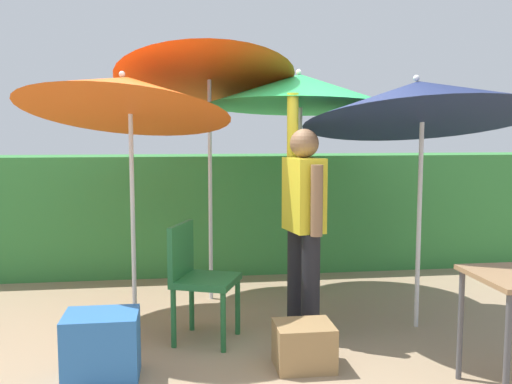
% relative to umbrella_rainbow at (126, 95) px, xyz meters
% --- Properties ---
extents(ground_plane, '(24.00, 24.00, 0.00)m').
position_rel_umbrella_rainbow_xyz_m(ground_plane, '(1.01, -0.53, -1.86)').
color(ground_plane, '#9E8466').
extents(hedge_row, '(8.00, 0.70, 1.31)m').
position_rel_umbrella_rainbow_xyz_m(hedge_row, '(1.01, 1.76, -1.21)').
color(hedge_row, '#38843D').
rests_on(hedge_row, ground_plane).
extents(umbrella_rainbow, '(1.74, 1.72, 2.25)m').
position_rel_umbrella_rainbow_xyz_m(umbrella_rainbow, '(0.00, 0.00, 0.00)').
color(umbrella_rainbow, silver).
rests_on(umbrella_rainbow, ground_plane).
extents(umbrella_orange, '(1.84, 1.86, 2.14)m').
position_rel_umbrella_rainbow_xyz_m(umbrella_orange, '(2.27, -0.41, -0.05)').
color(umbrella_orange, silver).
rests_on(umbrella_orange, ground_plane).
extents(umbrella_yellow, '(1.63, 1.64, 2.57)m').
position_rel_umbrella_rainbow_xyz_m(umbrella_yellow, '(0.65, 0.60, 0.33)').
color(umbrella_yellow, silver).
rests_on(umbrella_yellow, ground_plane).
extents(umbrella_navy, '(1.75, 1.76, 2.18)m').
position_rel_umbrella_rainbow_xyz_m(umbrella_navy, '(1.53, 0.54, 0.09)').
color(umbrella_navy, silver).
rests_on(umbrella_navy, ground_plane).
extents(person_vendor, '(0.29, 0.56, 1.88)m').
position_rel_umbrella_rainbow_xyz_m(person_vendor, '(1.35, -0.46, -0.93)').
color(person_vendor, black).
rests_on(person_vendor, ground_plane).
extents(chair_plastic, '(0.57, 0.57, 0.89)m').
position_rel_umbrella_rainbow_xyz_m(chair_plastic, '(0.53, -0.47, -1.35)').
color(chair_plastic, '#236633').
rests_on(chair_plastic, ground_plane).
extents(cooler_box, '(0.46, 0.36, 0.43)m').
position_rel_umbrella_rainbow_xyz_m(cooler_box, '(-0.10, -1.09, -1.65)').
color(cooler_box, '#2D6BB7').
rests_on(cooler_box, ground_plane).
extents(crate_cardboard, '(0.39, 0.33, 0.30)m').
position_rel_umbrella_rainbow_xyz_m(crate_cardboard, '(1.22, -1.08, -1.71)').
color(crate_cardboard, '#9E7A4C').
rests_on(crate_cardboard, ground_plane).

